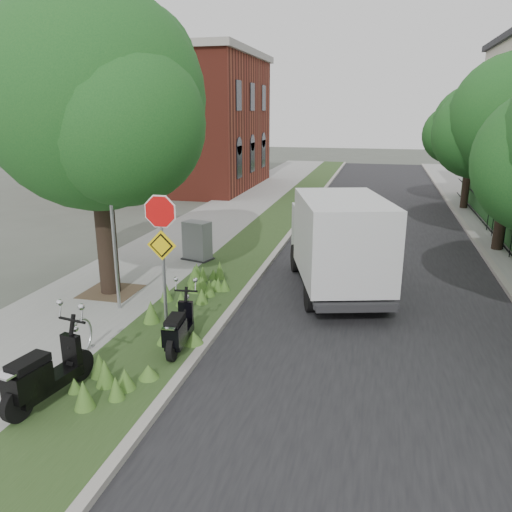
# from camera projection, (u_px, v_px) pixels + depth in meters

# --- Properties ---
(ground) EXTENTS (120.00, 120.00, 0.00)m
(ground) POSITION_uv_depth(u_px,v_px,m) (220.00, 362.00, 9.95)
(ground) COLOR #4C5147
(ground) RESTS_ON ground
(sidewalk_near) EXTENTS (3.50, 60.00, 0.12)m
(sidewalk_near) POSITION_uv_depth(u_px,v_px,m) (197.00, 232.00, 20.23)
(sidewalk_near) COLOR gray
(sidewalk_near) RESTS_ON ground
(verge) EXTENTS (2.00, 60.00, 0.12)m
(verge) POSITION_uv_depth(u_px,v_px,m) (262.00, 236.00, 19.60)
(verge) COLOR #2B441D
(verge) RESTS_ON ground
(kerb_near) EXTENTS (0.20, 60.00, 0.13)m
(kerb_near) POSITION_uv_depth(u_px,v_px,m) (287.00, 238.00, 19.36)
(kerb_near) COLOR #9E9991
(kerb_near) RESTS_ON ground
(road) EXTENTS (7.00, 60.00, 0.01)m
(road) POSITION_uv_depth(u_px,v_px,m) (380.00, 245.00, 18.57)
(road) COLOR black
(road) RESTS_ON ground
(kerb_far) EXTENTS (0.20, 60.00, 0.13)m
(kerb_far) POSITION_uv_depth(u_px,v_px,m) (481.00, 249.00, 17.74)
(kerb_far) COLOR #9E9991
(kerb_far) RESTS_ON ground
(street_tree_main) EXTENTS (6.21, 5.54, 7.66)m
(street_tree_main) POSITION_uv_depth(u_px,v_px,m) (94.00, 111.00, 12.21)
(street_tree_main) COLOR black
(street_tree_main) RESTS_ON ground
(bare_post) EXTENTS (0.08, 0.08, 4.00)m
(bare_post) POSITION_uv_depth(u_px,v_px,m) (113.00, 229.00, 11.77)
(bare_post) COLOR #A5A8AD
(bare_post) RESTS_ON ground
(bike_hoop) EXTENTS (0.06, 0.78, 0.77)m
(bike_hoop) POSITION_uv_depth(u_px,v_px,m) (81.00, 337.00, 9.88)
(bike_hoop) COLOR #A5A8AD
(bike_hoop) RESTS_ON ground
(sign_assembly) EXTENTS (0.94, 0.08, 3.22)m
(sign_assembly) POSITION_uv_depth(u_px,v_px,m) (162.00, 238.00, 10.17)
(sign_assembly) COLOR #A5A8AD
(sign_assembly) RESTS_ON ground
(fence_far) EXTENTS (0.04, 24.00, 1.00)m
(fence_far) POSITION_uv_depth(u_px,v_px,m) (505.00, 234.00, 17.41)
(fence_far) COLOR black
(fence_far) RESTS_ON ground
(brick_building) EXTENTS (9.40, 10.40, 8.30)m
(brick_building) POSITION_uv_depth(u_px,v_px,m) (183.00, 120.00, 31.46)
(brick_building) COLOR maroon
(brick_building) RESTS_ON ground
(far_tree_b) EXTENTS (4.83, 4.31, 6.56)m
(far_tree_b) POSITION_uv_depth(u_px,v_px,m) (511.00, 125.00, 16.47)
(far_tree_b) COLOR black
(far_tree_b) RESTS_ON ground
(far_tree_c) EXTENTS (4.37, 3.89, 5.93)m
(far_tree_c) POSITION_uv_depth(u_px,v_px,m) (471.00, 129.00, 24.03)
(far_tree_c) COLOR black
(far_tree_c) RESTS_ON ground
(scooter_near) EXTENTS (0.62, 1.94, 0.93)m
(scooter_near) POSITION_uv_depth(u_px,v_px,m) (40.00, 381.00, 8.16)
(scooter_near) COLOR black
(scooter_near) RESTS_ON ground
(scooter_far) EXTENTS (0.47, 1.69, 0.80)m
(scooter_far) POSITION_uv_depth(u_px,v_px,m) (178.00, 333.00, 10.03)
(scooter_far) COLOR black
(scooter_far) RESTS_ON ground
(box_truck) EXTENTS (3.28, 5.41, 2.29)m
(box_truck) POSITION_uv_depth(u_px,v_px,m) (338.00, 239.00, 13.40)
(box_truck) COLOR #262628
(box_truck) RESTS_ON ground
(utility_cabinet) EXTENTS (1.08, 0.86, 1.26)m
(utility_cabinet) POSITION_uv_depth(u_px,v_px,m) (197.00, 241.00, 16.22)
(utility_cabinet) COLOR #262628
(utility_cabinet) RESTS_ON ground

